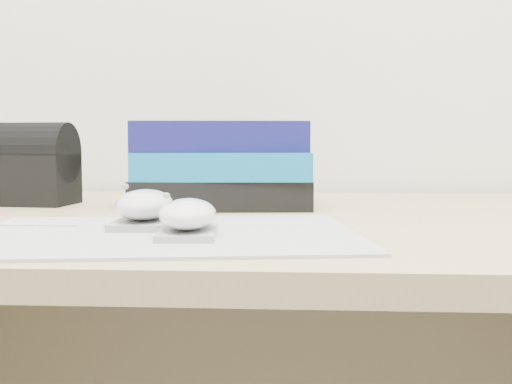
# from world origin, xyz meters

# --- Properties ---
(desk) EXTENTS (1.60, 0.80, 0.73)m
(desk) POSITION_xyz_m (0.00, 1.64, 0.50)
(desk) COLOR tan
(desk) RESTS_ON ground
(mousepad) EXTENTS (0.45, 0.37, 0.00)m
(mousepad) POSITION_xyz_m (-0.14, 1.38, 0.73)
(mousepad) COLOR gray
(mousepad) RESTS_ON desk
(mouse_rear) EXTENTS (0.07, 0.12, 0.05)m
(mouse_rear) POSITION_xyz_m (-0.18, 1.43, 0.75)
(mouse_rear) COLOR gray
(mouse_rear) RESTS_ON mousepad
(mouse_front) EXTENTS (0.07, 0.11, 0.05)m
(mouse_front) POSITION_xyz_m (-0.12, 1.35, 0.75)
(mouse_front) COLOR #99999C
(mouse_front) RESTS_ON mousepad
(book_stack) EXTENTS (0.28, 0.24, 0.13)m
(book_stack) POSITION_xyz_m (-0.12, 1.71, 0.79)
(book_stack) COLOR black
(book_stack) RESTS_ON desk
(pouch) EXTENTS (0.14, 0.11, 0.13)m
(pouch) POSITION_xyz_m (-0.42, 1.71, 0.79)
(pouch) COLOR black
(pouch) RESTS_ON desk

